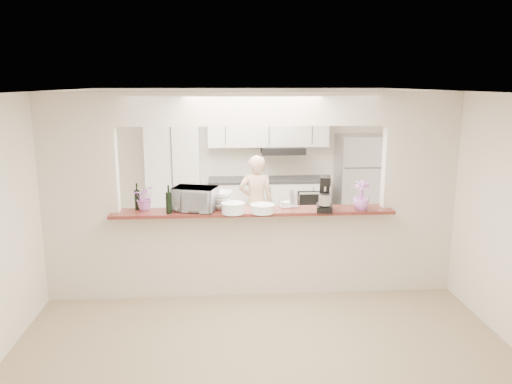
{
  "coord_description": "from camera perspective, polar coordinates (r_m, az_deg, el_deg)",
  "views": [
    {
      "loc": [
        -0.38,
        -5.89,
        2.6
      ],
      "look_at": [
        0.06,
        0.3,
        1.23
      ],
      "focal_mm": 35.0,
      "sensor_mm": 36.0,
      "label": 1
    }
  ],
  "objects": [
    {
      "name": "stand_mixer",
      "position": [
        6.03,
        7.85,
        -0.35
      ],
      "size": [
        0.23,
        0.31,
        0.42
      ],
      "color": "black",
      "rests_on": "bar_counter"
    },
    {
      "name": "wine_bottle_a",
      "position": [
        6.2,
        -13.42,
        -0.81
      ],
      "size": [
        0.07,
        0.07,
        0.33
      ],
      "color": "black",
      "rests_on": "bar_counter"
    },
    {
      "name": "floor",
      "position": [
        6.45,
        -0.33,
        -11.36
      ],
      "size": [
        6.0,
        6.0,
        0.0
      ],
      "primitive_type": "plane",
      "color": "tan",
      "rests_on": "ground"
    },
    {
      "name": "toaster_oven",
      "position": [
        6.03,
        -6.99,
        -0.78
      ],
      "size": [
        0.59,
        0.48,
        0.28
      ],
      "primitive_type": "imported",
      "rotation": [
        0.0,
        0.0,
        -0.29
      ],
      "color": "#AEAFB3",
      "rests_on": "bar_counter"
    },
    {
      "name": "refrigerator",
      "position": [
        9.05,
        11.61,
        1.01
      ],
      "size": [
        0.75,
        0.7,
        1.7
      ],
      "primitive_type": "cube",
      "color": "silver",
      "rests_on": "floor"
    },
    {
      "name": "tan_bowl",
      "position": [
        6.05,
        0.15,
        -1.7
      ],
      "size": [
        0.14,
        0.14,
        0.06
      ],
      "primitive_type": "cylinder",
      "color": "beige",
      "rests_on": "bar_counter"
    },
    {
      "name": "flower_left",
      "position": [
        6.16,
        -12.54,
        -0.61
      ],
      "size": [
        0.3,
        0.26,
        0.3
      ],
      "primitive_type": "imported",
      "rotation": [
        0.0,
        0.0,
        -0.1
      ],
      "color": "#DD75CD",
      "rests_on": "bar_counter"
    },
    {
      "name": "serving_bowls",
      "position": [
        6.1,
        -4.08,
        -0.93
      ],
      "size": [
        0.35,
        0.35,
        0.21
      ],
      "primitive_type": "imported",
      "rotation": [
        0.0,
        0.0,
        -0.26
      ],
      "color": "white",
      "rests_on": "bar_counter"
    },
    {
      "name": "flower_right",
      "position": [
        6.12,
        11.98,
        -0.4
      ],
      "size": [
        0.23,
        0.23,
        0.36
      ],
      "primitive_type": "imported",
      "rotation": [
        0.0,
        0.0,
        -0.14
      ],
      "color": "#BC65BA",
      "rests_on": "bar_counter"
    },
    {
      "name": "person",
      "position": [
        7.83,
        0.0,
        -1.25
      ],
      "size": [
        0.55,
        0.36,
        1.5
      ],
      "primitive_type": "imported",
      "rotation": [
        0.0,
        0.0,
        3.15
      ],
      "color": "#D9AD8D",
      "rests_on": "floor"
    },
    {
      "name": "wine_bottle_b",
      "position": [
        5.93,
        -9.94,
        -1.18
      ],
      "size": [
        0.07,
        0.07,
        0.34
      ],
      "color": "black",
      "rests_on": "bar_counter"
    },
    {
      "name": "red_bowl",
      "position": [
        6.06,
        1.03,
        -1.68
      ],
      "size": [
        0.14,
        0.14,
        0.07
      ],
      "primitive_type": "cylinder",
      "color": "maroon",
      "rests_on": "bar_counter"
    },
    {
      "name": "bar_counter",
      "position": [
        6.23,
        -0.34,
        -6.53
      ],
      "size": [
        3.4,
        0.38,
        1.09
      ],
      "color": "beige",
      "rests_on": "floor"
    },
    {
      "name": "tile_overlay",
      "position": [
        7.88,
        -1.07,
        -6.79
      ],
      "size": [
        5.0,
        2.9,
        0.01
      ],
      "primitive_type": "cube",
      "color": "beige",
      "rests_on": "floor"
    },
    {
      "name": "utensil_caddy",
      "position": [
        6.16,
        3.81,
        -0.91
      ],
      "size": [
        0.26,
        0.19,
        0.22
      ],
      "color": "silver",
      "rests_on": "bar_counter"
    },
    {
      "name": "plate_stack_a",
      "position": [
        5.88,
        -2.66,
        -1.83
      ],
      "size": [
        0.28,
        0.28,
        0.13
      ],
      "color": "white",
      "rests_on": "bar_counter"
    },
    {
      "name": "partition",
      "position": [
        6.0,
        -0.35,
        1.7
      ],
      "size": [
        5.0,
        0.15,
        2.5
      ],
      "color": "beige",
      "rests_on": "floor"
    },
    {
      "name": "plate_stack_b",
      "position": [
        5.9,
        0.74,
        -1.9
      ],
      "size": [
        0.29,
        0.29,
        0.1
      ],
      "color": "white",
      "rests_on": "bar_counter"
    },
    {
      "name": "kitchen_cabinets",
      "position": [
        8.76,
        -2.72,
        1.72
      ],
      "size": [
        3.15,
        0.62,
        2.25
      ],
      "color": "silver",
      "rests_on": "floor"
    }
  ]
}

